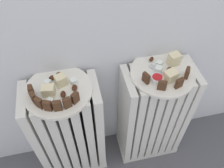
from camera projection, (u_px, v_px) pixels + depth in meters
radiator_left at (70, 132)px, 1.06m from camera, size 0.31×0.17×0.59m
radiator_right at (152, 116)px, 1.12m from camera, size 0.31×0.17×0.59m
plate_left at (58, 91)px, 0.83m from camera, size 0.25×0.25×0.01m
plate_right at (162, 73)px, 0.89m from camera, size 0.25×0.25×0.01m
dark_cake_slice_left_0 at (31, 91)px, 0.79m from camera, size 0.02×0.03×0.04m
dark_cake_slice_left_1 at (33, 98)px, 0.78m from camera, size 0.02×0.03×0.04m
dark_cake_slice_left_2 at (39, 103)px, 0.76m from camera, size 0.03×0.03×0.04m
dark_cake_slice_left_3 at (48, 106)px, 0.75m from camera, size 0.03×0.02×0.04m
dark_cake_slice_left_4 at (57, 106)px, 0.75m from camera, size 0.03×0.02×0.04m
dark_cake_slice_left_5 at (67, 103)px, 0.76m from camera, size 0.03×0.02×0.04m
dark_cake_slice_left_6 at (75, 98)px, 0.78m from camera, size 0.03×0.03×0.04m
marble_cake_slice_left_0 at (48, 91)px, 0.80m from camera, size 0.05×0.04×0.04m
marble_cake_slice_left_1 at (61, 80)px, 0.83m from camera, size 0.05×0.04×0.04m
turkish_delight_left_0 at (48, 83)px, 0.83m from camera, size 0.03×0.03×0.02m
turkish_delight_left_1 at (50, 101)px, 0.78m from camera, size 0.03×0.03×0.02m
turkish_delight_left_2 at (73, 81)px, 0.84m from camera, size 0.03×0.03×0.02m
medjool_date_left_0 at (59, 74)px, 0.86m from camera, size 0.03×0.03×0.02m
medjool_date_left_1 at (74, 88)px, 0.82m from camera, size 0.02×0.03×0.02m
medjool_date_left_2 at (52, 78)px, 0.85m from camera, size 0.03×0.03×0.02m
medjool_date_left_3 at (63, 94)px, 0.80m from camera, size 0.02×0.03×0.02m
dark_cake_slice_right_0 at (146, 78)px, 0.84m from camera, size 0.02×0.03×0.04m
dark_cake_slice_right_1 at (162, 85)px, 0.81m from camera, size 0.03×0.02×0.04m
dark_cake_slice_right_2 at (179, 83)px, 0.82m from camera, size 0.03×0.02×0.04m
dark_cake_slice_right_3 at (187, 73)px, 0.85m from camera, size 0.03×0.03×0.04m
marble_cake_slice_right_0 at (171, 76)px, 0.84m from camera, size 0.06×0.05×0.04m
marble_cake_slice_right_1 at (174, 59)px, 0.89m from camera, size 0.05×0.04×0.05m
turkish_delight_right_0 at (158, 70)px, 0.87m from camera, size 0.04×0.04×0.03m
turkish_delight_right_1 at (159, 64)px, 0.90m from camera, size 0.03×0.03×0.02m
medjool_date_right_0 at (170, 69)px, 0.88m from camera, size 0.03×0.02×0.02m
medjool_date_right_1 at (151, 59)px, 0.92m from camera, size 0.03×0.03×0.01m
jam_bowl_right at (157, 78)px, 0.85m from camera, size 0.05×0.05×0.02m
fork at (159, 71)px, 0.89m from camera, size 0.07×0.10×0.00m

